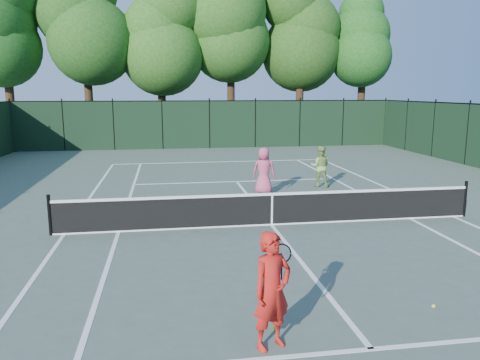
{
  "coord_description": "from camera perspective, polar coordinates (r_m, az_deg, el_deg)",
  "views": [
    {
      "loc": [
        -2.82,
        -12.14,
        3.63
      ],
      "look_at": [
        -0.73,
        1.0,
        1.1
      ],
      "focal_mm": 35.0,
      "sensor_mm": 36.0,
      "label": 1
    }
  ],
  "objects": [
    {
      "name": "ground",
      "position": [
        12.99,
        3.88,
        -5.5
      ],
      "size": [
        90.0,
        90.0,
        0.0
      ],
      "primitive_type": "plane",
      "color": "#48584C",
      "rests_on": "ground"
    },
    {
      "name": "sideline_doubles_left",
      "position": [
        12.95,
        -20.66,
        -6.22
      ],
      "size": [
        0.1,
        23.77,
        0.01
      ],
      "primitive_type": "cube",
      "color": "white",
      "rests_on": "ground"
    },
    {
      "name": "sideline_doubles_right",
      "position": [
        15.15,
        24.59,
        -4.08
      ],
      "size": [
        0.1,
        23.77,
        0.01
      ],
      "primitive_type": "cube",
      "color": "white",
      "rests_on": "ground"
    },
    {
      "name": "sideline_singles_left",
      "position": [
        12.74,
        -14.58,
        -6.14
      ],
      "size": [
        0.1,
        23.77,
        0.01
      ],
      "primitive_type": "cube",
      "color": "white",
      "rests_on": "ground"
    },
    {
      "name": "sideline_singles_right",
      "position": [
        14.45,
        20.05,
        -4.44
      ],
      "size": [
        0.1,
        23.77,
        0.01
      ],
      "primitive_type": "cube",
      "color": "white",
      "rests_on": "ground"
    },
    {
      "name": "baseline_far",
      "position": [
        24.46,
        -2.34,
        2.24
      ],
      "size": [
        10.97,
        0.1,
        0.01
      ],
      "primitive_type": "cube",
      "color": "white",
      "rests_on": "ground"
    },
    {
      "name": "service_line_near",
      "position": [
        7.36,
        15.72,
        -19.23
      ],
      "size": [
        8.23,
        0.1,
        0.01
      ],
      "primitive_type": "cube",
      "color": "white",
      "rests_on": "ground"
    },
    {
      "name": "service_line_far",
      "position": [
        19.1,
        -0.4,
        -0.18
      ],
      "size": [
        8.23,
        0.1,
        0.01
      ],
      "primitive_type": "cube",
      "color": "white",
      "rests_on": "ground"
    },
    {
      "name": "center_service_line",
      "position": [
        12.98,
        3.88,
        -5.48
      ],
      "size": [
        0.1,
        12.8,
        0.01
      ],
      "primitive_type": "cube",
      "color": "white",
      "rests_on": "ground"
    },
    {
      "name": "tennis_net",
      "position": [
        12.86,
        3.9,
        -3.46
      ],
      "size": [
        11.69,
        0.09,
        1.06
      ],
      "color": "black",
      "rests_on": "ground"
    },
    {
      "name": "fence_far",
      "position": [
        30.35,
        -3.73,
        6.73
      ],
      "size": [
        24.0,
        0.05,
        3.0
      ],
      "primitive_type": "cube",
      "color": "black",
      "rests_on": "ground"
    },
    {
      "name": "tree_0",
      "position": [
        35.44,
        -26.93,
        17.0
      ],
      "size": [
        6.4,
        6.4,
        13.14
      ],
      "color": "black",
      "rests_on": "ground"
    },
    {
      "name": "tree_1",
      "position": [
        34.9,
        -18.49,
        18.58
      ],
      "size": [
        6.8,
        6.8,
        13.98
      ],
      "color": "black",
      "rests_on": "ground"
    },
    {
      "name": "tree_2",
      "position": [
        34.19,
        -9.75,
        17.51
      ],
      "size": [
        6.0,
        6.0,
        12.4
      ],
      "color": "black",
      "rests_on": "ground"
    },
    {
      "name": "tree_3",
      "position": [
        35.19,
        -1.15,
        19.56
      ],
      "size": [
        7.0,
        7.0,
        14.45
      ],
      "color": "black",
      "rests_on": "ground"
    },
    {
      "name": "tree_4",
      "position": [
        35.43,
        7.48,
        18.0
      ],
      "size": [
        6.2,
        6.2,
        12.97
      ],
      "color": "black",
      "rests_on": "ground"
    },
    {
      "name": "tree_5",
      "position": [
        37.54,
        14.9,
        16.67
      ],
      "size": [
        5.8,
        5.8,
        12.23
      ],
      "color": "black",
      "rests_on": "ground"
    },
    {
      "name": "coach",
      "position": [
        6.8,
        3.93,
        -13.29
      ],
      "size": [
        0.79,
        0.87,
        1.72
      ],
      "rotation": [
        0.0,
        0.0,
        0.43
      ],
      "color": "red",
      "rests_on": "ground"
    },
    {
      "name": "player_pink",
      "position": [
        16.7,
        2.93,
        1.14
      ],
      "size": [
        0.96,
        0.8,
        1.68
      ],
      "rotation": [
        0.0,
        0.0,
        2.77
      ],
      "color": "#C4456A",
      "rests_on": "ground"
    },
    {
      "name": "player_green",
      "position": [
        18.23,
        9.75,
        1.64
      ],
      "size": [
        0.92,
        0.81,
        1.58
      ],
      "rotation": [
        0.0,
        0.0,
        2.82
      ],
      "color": "#84A954",
      "rests_on": "ground"
    },
    {
      "name": "loose_ball_near_cart",
      "position": [
        7.59,
        4.32,
        -17.57
      ],
      "size": [
        0.07,
        0.07,
        0.07
      ],
      "primitive_type": "sphere",
      "color": "#CAED30",
      "rests_on": "ground"
    },
    {
      "name": "loose_ball_midcourt",
      "position": [
        8.88,
        22.53,
        -14.01
      ],
      "size": [
        0.07,
        0.07,
        0.07
      ],
      "primitive_type": "sphere",
      "color": "#C6D62B",
      "rests_on": "ground"
    }
  ]
}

